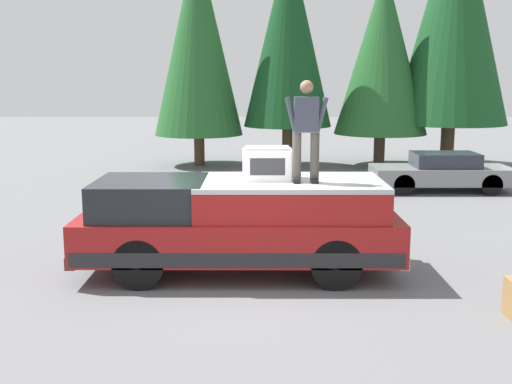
# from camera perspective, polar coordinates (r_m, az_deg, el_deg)

# --- Properties ---
(ground_plane) EXTENTS (90.00, 90.00, 0.00)m
(ground_plane) POSITION_cam_1_polar(r_m,az_deg,el_deg) (10.86, -1.10, -7.95)
(ground_plane) COLOR slate
(pickup_truck) EXTENTS (2.01, 5.54, 1.65)m
(pickup_truck) POSITION_cam_1_polar(r_m,az_deg,el_deg) (11.10, -1.52, -2.88)
(pickup_truck) COLOR maroon
(pickup_truck) RESTS_ON ground
(compressor_unit) EXTENTS (0.65, 0.84, 0.56)m
(compressor_unit) POSITION_cam_1_polar(r_m,az_deg,el_deg) (11.00, 1.01, 2.59)
(compressor_unit) COLOR white
(compressor_unit) RESTS_ON pickup_truck
(person_on_truck_bed) EXTENTS (0.29, 0.72, 1.69)m
(person_on_truck_bed) POSITION_cam_1_polar(r_m,az_deg,el_deg) (10.62, 4.50, 5.67)
(person_on_truck_bed) COLOR #423D38
(person_on_truck_bed) RESTS_ON pickup_truck
(parked_car_grey) EXTENTS (1.64, 4.10, 1.16)m
(parked_car_grey) POSITION_cam_1_polar(r_m,az_deg,el_deg) (19.98, 16.25, 1.73)
(parked_car_grey) COLOR gray
(parked_car_grey) RESTS_ON ground
(conifer_far_left) EXTENTS (4.30, 4.30, 10.15)m
(conifer_far_left) POSITION_cam_1_polar(r_m,az_deg,el_deg) (25.96, 17.29, 15.25)
(conifer_far_left) COLOR #4C3826
(conifer_far_left) RESTS_ON ground
(conifer_left) EXTENTS (3.53, 3.53, 7.42)m
(conifer_left) POSITION_cam_1_polar(r_m,az_deg,el_deg) (25.08, 11.23, 12.16)
(conifer_left) COLOR #4C3826
(conifer_left) RESTS_ON ground
(conifer_center_left) EXTENTS (3.32, 3.32, 8.47)m
(conifer_center_left) POSITION_cam_1_polar(r_m,az_deg,el_deg) (24.50, 2.90, 13.97)
(conifer_center_left) COLOR #4C3826
(conifer_center_left) RESTS_ON ground
(conifer_center_right) EXTENTS (3.37, 3.37, 8.51)m
(conifer_center_right) POSITION_cam_1_polar(r_m,az_deg,el_deg) (24.81, -5.24, 13.55)
(conifer_center_right) COLOR #4C3826
(conifer_center_right) RESTS_ON ground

